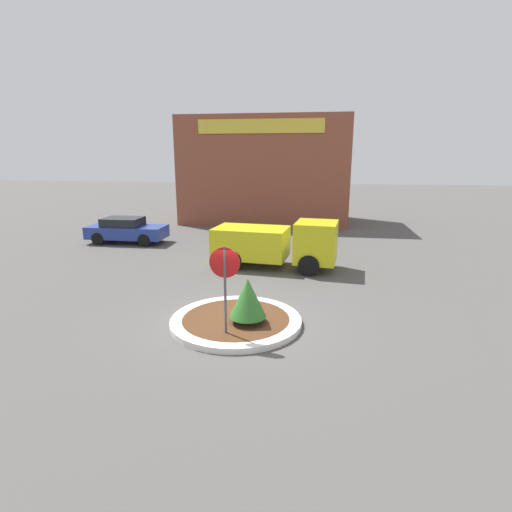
{
  "coord_description": "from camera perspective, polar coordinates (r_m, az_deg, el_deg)",
  "views": [
    {
      "loc": [
        2.27,
        -10.78,
        4.88
      ],
      "look_at": [
        0.19,
        2.64,
        1.42
      ],
      "focal_mm": 28.0,
      "sensor_mm": 36.0,
      "label": 1
    }
  ],
  "objects": [
    {
      "name": "storefront_building",
      "position": [
        30.15,
        1.42,
        12.13
      ],
      "size": [
        11.87,
        6.07,
        7.49
      ],
      "color": "brown",
      "rests_on": "ground_plane"
    },
    {
      "name": "utility_truck",
      "position": [
        17.58,
        2.89,
        1.88
      ],
      "size": [
        5.54,
        2.59,
        2.11
      ],
      "rotation": [
        0.0,
        0.0,
        -0.11
      ],
      "color": "gold",
      "rests_on": "ground_plane"
    },
    {
      "name": "parked_sedan_blue",
      "position": [
        23.8,
        -18.04,
        3.56
      ],
      "size": [
        4.37,
        1.88,
        1.44
      ],
      "rotation": [
        0.0,
        0.0,
        0.01
      ],
      "color": "navy",
      "rests_on": "ground_plane"
    },
    {
      "name": "ground_plane",
      "position": [
        12.05,
        -2.87,
        -9.62
      ],
      "size": [
        120.0,
        120.0,
        0.0
      ],
      "primitive_type": "plane",
      "color": "#514F4C"
    },
    {
      "name": "island_shrub",
      "position": [
        11.4,
        -1.19,
        -5.97
      ],
      "size": [
        1.06,
        1.06,
        1.33
      ],
      "color": "brown",
      "rests_on": "traffic_island"
    },
    {
      "name": "traffic_island",
      "position": [
        12.02,
        -2.87,
        -9.24
      ],
      "size": [
        3.88,
        3.88,
        0.18
      ],
      "color": "silver",
      "rests_on": "ground_plane"
    },
    {
      "name": "stop_sign",
      "position": [
        10.5,
        -4.47,
        -2.71
      ],
      "size": [
        0.82,
        0.07,
        2.58
      ],
      "color": "#4C4C51",
      "rests_on": "ground_plane"
    }
  ]
}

